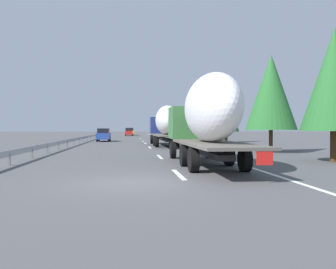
{
  "coord_description": "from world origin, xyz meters",
  "views": [
    {
      "loc": [
        -11.9,
        0.16,
        1.84
      ],
      "look_at": [
        18.1,
        -3.16,
        1.29
      ],
      "focal_mm": 37.92,
      "sensor_mm": 36.0,
      "label": 1
    }
  ],
  "objects_px": {
    "road_sign": "(171,125)",
    "truck_trailing": "(206,115)",
    "car_blue_sedan": "(104,135)",
    "truck_lead": "(166,123)",
    "car_red_compact": "(129,132)",
    "car_yellow_coupe": "(130,131)"
  },
  "relations": [
    {
      "from": "car_red_compact",
      "to": "car_yellow_coupe",
      "type": "relative_size",
      "value": 0.9
    },
    {
      "from": "car_red_compact",
      "to": "car_yellow_coupe",
      "type": "distance_m",
      "value": 8.88
    },
    {
      "from": "truck_lead",
      "to": "road_sign",
      "type": "distance_m",
      "value": 21.3
    },
    {
      "from": "car_red_compact",
      "to": "road_sign",
      "type": "bearing_deg",
      "value": -165.4
    },
    {
      "from": "car_red_compact",
      "to": "road_sign",
      "type": "distance_m",
      "value": 27.18
    },
    {
      "from": "truck_lead",
      "to": "car_red_compact",
      "type": "xyz_separation_m",
      "value": [
        47.33,
        3.74,
        -1.42
      ]
    },
    {
      "from": "truck_trailing",
      "to": "car_yellow_coupe",
      "type": "bearing_deg",
      "value": 2.6
    },
    {
      "from": "road_sign",
      "to": "truck_trailing",
      "type": "bearing_deg",
      "value": 175.59
    },
    {
      "from": "truck_lead",
      "to": "truck_trailing",
      "type": "height_order",
      "value": "truck_trailing"
    },
    {
      "from": "car_yellow_coupe",
      "to": "car_blue_sedan",
      "type": "bearing_deg",
      "value": 175.0
    },
    {
      "from": "truck_trailing",
      "to": "car_blue_sedan",
      "type": "distance_m",
      "value": 32.99
    },
    {
      "from": "car_yellow_coupe",
      "to": "road_sign",
      "type": "bearing_deg",
      "value": -169.5
    },
    {
      "from": "car_red_compact",
      "to": "car_blue_sedan",
      "type": "relative_size",
      "value": 0.91
    },
    {
      "from": "truck_trailing",
      "to": "road_sign",
      "type": "relative_size",
      "value": 3.58
    },
    {
      "from": "car_blue_sedan",
      "to": "road_sign",
      "type": "distance_m",
      "value": 13.11
    },
    {
      "from": "car_yellow_coupe",
      "to": "road_sign",
      "type": "distance_m",
      "value": 35.76
    },
    {
      "from": "car_red_compact",
      "to": "car_yellow_coupe",
      "type": "height_order",
      "value": "car_yellow_coupe"
    },
    {
      "from": "truck_lead",
      "to": "car_blue_sedan",
      "type": "relative_size",
      "value": 3.01
    },
    {
      "from": "car_red_compact",
      "to": "road_sign",
      "type": "height_order",
      "value": "road_sign"
    },
    {
      "from": "truck_trailing",
      "to": "road_sign",
      "type": "height_order",
      "value": "truck_trailing"
    },
    {
      "from": "truck_lead",
      "to": "car_red_compact",
      "type": "bearing_deg",
      "value": 4.52
    },
    {
      "from": "truck_lead",
      "to": "truck_trailing",
      "type": "xyz_separation_m",
      "value": [
        -19.08,
        -0.0,
        0.1
      ]
    }
  ]
}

